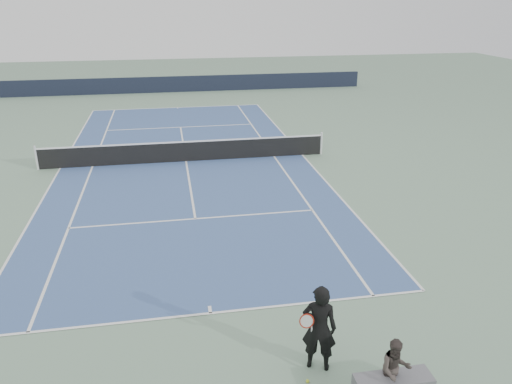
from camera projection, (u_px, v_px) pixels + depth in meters
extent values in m
plane|color=gray|center=(186.00, 161.00, 22.76)|extent=(80.00, 80.00, 0.00)
cube|color=#3A558A|center=(186.00, 161.00, 22.76)|extent=(10.97, 23.77, 0.01)
cylinder|color=silver|center=(36.00, 158.00, 21.51)|extent=(0.10, 0.10, 1.07)
cylinder|color=silver|center=(321.00, 143.00, 23.62)|extent=(0.10, 0.10, 1.07)
cube|color=black|center=(186.00, 152.00, 22.59)|extent=(12.80, 0.03, 0.90)
cube|color=white|center=(185.00, 142.00, 22.42)|extent=(12.80, 0.04, 0.06)
cube|color=black|center=(174.00, 84.00, 38.91)|extent=(30.00, 0.25, 1.20)
imported|color=black|center=(319.00, 328.00, 9.85)|extent=(0.86, 0.75, 1.90)
torus|color=#9D1B0D|center=(307.00, 321.00, 9.68)|extent=(0.34, 0.18, 0.36)
cylinder|color=white|center=(307.00, 321.00, 9.68)|extent=(0.29, 0.14, 0.32)
cylinder|color=white|center=(312.00, 330.00, 9.82)|extent=(0.08, 0.13, 0.27)
sphere|color=#CAD82C|center=(308.00, 381.00, 9.76)|extent=(0.07, 0.07, 0.07)
imported|color=#403733|center=(395.00, 369.00, 9.19)|extent=(0.65, 0.54, 1.26)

